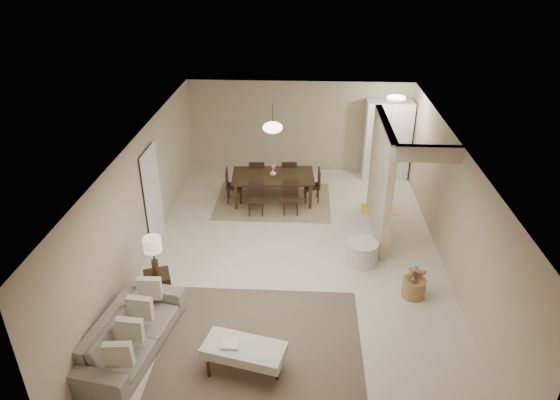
# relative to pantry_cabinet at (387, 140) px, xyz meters

# --- Properties ---
(floor) EXTENTS (9.00, 9.00, 0.00)m
(floor) POSITION_rel_pantry_cabinet_xyz_m (-2.35, -4.15, -1.05)
(floor) COLOR beige
(floor) RESTS_ON ground
(ceiling) EXTENTS (9.00, 9.00, 0.00)m
(ceiling) POSITION_rel_pantry_cabinet_xyz_m (-2.35, -4.15, 1.45)
(ceiling) COLOR white
(ceiling) RESTS_ON back_wall
(back_wall) EXTENTS (6.00, 0.00, 6.00)m
(back_wall) POSITION_rel_pantry_cabinet_xyz_m (-2.35, 0.35, 0.20)
(back_wall) COLOR #BEAA90
(back_wall) RESTS_ON floor
(left_wall) EXTENTS (0.00, 9.00, 9.00)m
(left_wall) POSITION_rel_pantry_cabinet_xyz_m (-5.35, -4.15, 0.20)
(left_wall) COLOR #BEAA90
(left_wall) RESTS_ON floor
(right_wall) EXTENTS (0.00, 9.00, 9.00)m
(right_wall) POSITION_rel_pantry_cabinet_xyz_m (0.65, -4.15, 0.20)
(right_wall) COLOR #BEAA90
(right_wall) RESTS_ON floor
(partition) EXTENTS (0.15, 2.50, 2.50)m
(partition) POSITION_rel_pantry_cabinet_xyz_m (-0.55, -2.90, 0.20)
(partition) COLOR #BEAA90
(partition) RESTS_ON floor
(doorway) EXTENTS (0.04, 0.90, 2.04)m
(doorway) POSITION_rel_pantry_cabinet_xyz_m (-5.32, -3.55, -0.03)
(doorway) COLOR black
(doorway) RESTS_ON floor
(pantry_cabinet) EXTENTS (1.20, 0.55, 2.10)m
(pantry_cabinet) POSITION_rel_pantry_cabinet_xyz_m (0.00, 0.00, 0.00)
(pantry_cabinet) COLOR white
(pantry_cabinet) RESTS_ON floor
(flush_light) EXTENTS (0.44, 0.44, 0.05)m
(flush_light) POSITION_rel_pantry_cabinet_xyz_m (-0.05, -0.95, 1.41)
(flush_light) COLOR white
(flush_light) RESTS_ON ceiling
(living_rug) EXTENTS (3.20, 3.20, 0.01)m
(living_rug) POSITION_rel_pantry_cabinet_xyz_m (-2.80, -6.83, -1.04)
(living_rug) COLOR brown
(living_rug) RESTS_ON floor
(sofa) EXTENTS (2.36, 1.25, 0.65)m
(sofa) POSITION_rel_pantry_cabinet_xyz_m (-4.80, -6.83, -0.72)
(sofa) COLOR gray
(sofa) RESTS_ON floor
(ottoman_bench) EXTENTS (1.31, 0.83, 0.44)m
(ottoman_bench) POSITION_rel_pantry_cabinet_xyz_m (-3.00, -7.13, -0.70)
(ottoman_bench) COLOR beige
(ottoman_bench) RESTS_ON living_rug
(side_table) EXTENTS (0.58, 0.58, 0.49)m
(side_table) POSITION_rel_pantry_cabinet_xyz_m (-4.75, -5.51, -0.80)
(side_table) COLOR black
(side_table) RESTS_ON floor
(table_lamp) EXTENTS (0.32, 0.32, 0.76)m
(table_lamp) POSITION_rel_pantry_cabinet_xyz_m (-4.75, -5.51, 0.00)
(table_lamp) COLOR #46341E
(table_lamp) RESTS_ON side_table
(round_pouf) EXTENTS (0.62, 0.62, 0.48)m
(round_pouf) POSITION_rel_pantry_cabinet_xyz_m (-0.98, -4.25, -0.81)
(round_pouf) COLOR beige
(round_pouf) RESTS_ON floor
(wicker_basket) EXTENTS (0.51, 0.51, 0.36)m
(wicker_basket) POSITION_rel_pantry_cabinet_xyz_m (-0.14, -5.24, -0.87)
(wicker_basket) COLOR olive
(wicker_basket) RESTS_ON floor
(dining_rug) EXTENTS (2.80, 2.10, 0.01)m
(dining_rug) POSITION_rel_pantry_cabinet_xyz_m (-2.93, -1.67, -1.04)
(dining_rug) COLOR #7D684D
(dining_rug) RESTS_ON floor
(dining_table) EXTENTS (2.05, 1.24, 0.69)m
(dining_table) POSITION_rel_pantry_cabinet_xyz_m (-2.93, -1.67, -0.70)
(dining_table) COLOR black
(dining_table) RESTS_ON dining_rug
(dining_chairs) EXTENTS (2.30, 1.73, 0.85)m
(dining_chairs) POSITION_rel_pantry_cabinet_xyz_m (-2.93, -1.67, -0.62)
(dining_chairs) COLOR black
(dining_chairs) RESTS_ON dining_rug
(vase) EXTENTS (0.19, 0.19, 0.16)m
(vase) POSITION_rel_pantry_cabinet_xyz_m (-2.93, -1.67, -0.28)
(vase) COLOR silver
(vase) RESTS_ON dining_table
(yellow_mat) EXTENTS (0.85, 0.54, 0.01)m
(yellow_mat) POSITION_rel_pantry_cabinet_xyz_m (-0.36, -1.95, -1.04)
(yellow_mat) COLOR yellow
(yellow_mat) RESTS_ON floor
(pendant_light) EXTENTS (0.46, 0.46, 0.71)m
(pendant_light) POSITION_rel_pantry_cabinet_xyz_m (-2.93, -1.67, 0.87)
(pendant_light) COLOR #46341E
(pendant_light) RESTS_ON ceiling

